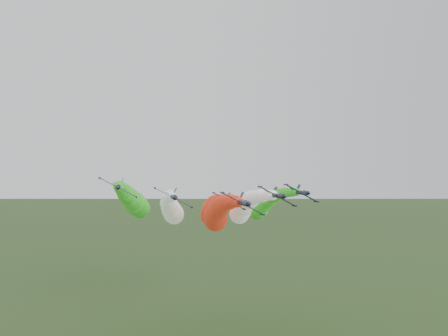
{
  "coord_description": "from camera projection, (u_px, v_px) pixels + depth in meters",
  "views": [
    {
      "loc": [
        -12.19,
        -85.54,
        49.48
      ],
      "look_at": [
        6.59,
        4.29,
        51.41
      ],
      "focal_mm": 35.0,
      "sensor_mm": 36.0,
      "label": 1
    }
  ],
  "objects": [
    {
      "name": "jet_lead",
      "position": [
        217.0,
        214.0,
        117.21
      ],
      "size": [
        12.71,
        62.34,
        13.77
      ],
      "rotation": [
        0.0,
        0.49,
        0.0
      ],
      "color": "black",
      "rests_on": "ground"
    },
    {
      "name": "jet_inner_left",
      "position": [
        171.0,
        209.0,
        126.69
      ],
      "size": [
        12.28,
        61.91,
        13.33
      ],
      "rotation": [
        0.0,
        0.49,
        0.0
      ],
      "color": "black",
      "rests_on": "ground"
    },
    {
      "name": "jet_inner_right",
      "position": [
        243.0,
        208.0,
        127.4
      ],
      "size": [
        12.45,
        62.08,
        13.51
      ],
      "rotation": [
        0.0,
        0.49,
        0.0
      ],
      "color": "black",
      "rests_on": "ground"
    },
    {
      "name": "jet_outer_left",
      "position": [
        133.0,
        202.0,
        129.23
      ],
      "size": [
        12.45,
        62.08,
        13.5
      ],
      "rotation": [
        0.0,
        0.49,
        0.0
      ],
      "color": "black",
      "rests_on": "ground"
    },
    {
      "name": "jet_outer_right",
      "position": [
        263.0,
        205.0,
        138.59
      ],
      "size": [
        12.4,
        62.03,
        13.46
      ],
      "rotation": [
        0.0,
        0.49,
        0.0
      ],
      "color": "black",
      "rests_on": "ground"
    },
    {
      "name": "jet_trail",
      "position": [
        212.0,
        210.0,
        142.94
      ],
      "size": [
        13.04,
        62.67,
        14.09
      ],
      "rotation": [
        0.0,
        0.49,
        0.0
      ],
      "color": "black",
      "rests_on": "ground"
    }
  ]
}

